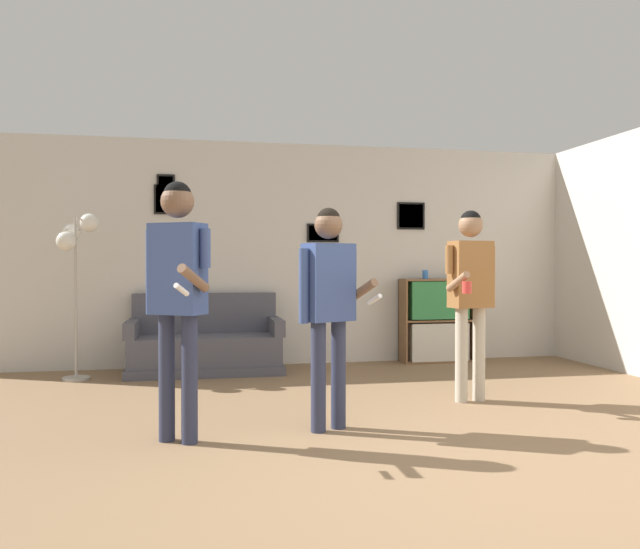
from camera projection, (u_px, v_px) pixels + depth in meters
ground_plane at (472, 481)px, 3.47m from camera, size 20.00×20.00×0.00m
wall_back at (321, 254)px, 7.73m from camera, size 8.77×0.08×2.70m
couch at (206, 346)px, 7.06m from camera, size 1.72×0.80×0.88m
bookshelf at (437, 321)px, 7.80m from camera, size 0.92×0.30×1.04m
floor_lamp at (75, 249)px, 6.56m from camera, size 0.41×0.44×1.76m
person_player_foreground_left at (177, 280)px, 4.23m from camera, size 0.44×0.61×1.78m
person_player_foreground_center at (329, 294)px, 4.55m from camera, size 0.58×0.39×1.63m
person_watcher_holding_cup at (471, 284)px, 5.52m from camera, size 0.50×0.47×1.70m
drinking_cup at (425, 274)px, 7.76m from camera, size 0.07×0.07×0.11m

